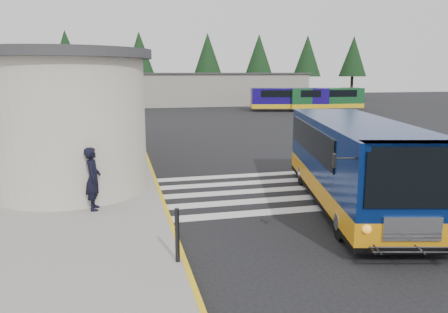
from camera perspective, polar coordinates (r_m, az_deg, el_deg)
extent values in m
plane|color=black|center=(16.69, 5.40, -3.68)|extent=(140.00, 140.00, 0.00)
cube|color=gray|center=(20.04, -23.92, -1.90)|extent=(10.00, 34.00, 0.15)
cube|color=yellow|center=(19.74, -9.65, -1.27)|extent=(0.12, 34.00, 0.16)
cylinder|color=beige|center=(15.95, -19.64, 3.84)|extent=(5.20, 5.20, 4.50)
cylinder|color=#38383A|center=(15.87, -20.21, 12.46)|extent=(5.80, 5.80, 0.30)
cube|color=black|center=(20.51, -16.75, 2.20)|extent=(0.08, 1.20, 2.20)
cube|color=#38383A|center=(20.34, -15.59, 5.88)|extent=(1.20, 1.80, 0.12)
cube|color=silver|center=(13.64, 7.80, -7.05)|extent=(8.00, 0.55, 0.01)
cube|color=silver|center=(14.72, 6.09, -5.67)|extent=(8.00, 0.55, 0.01)
cube|color=silver|center=(15.81, 4.63, -4.48)|extent=(8.00, 0.55, 0.01)
cube|color=silver|center=(16.91, 3.36, -3.44)|extent=(8.00, 0.55, 0.01)
cube|color=silver|center=(18.03, 2.25, -2.52)|extent=(8.00, 0.55, 0.01)
cube|color=gray|center=(58.41, -2.47, 8.73)|extent=(26.00, 8.00, 4.00)
cube|color=#38383A|center=(58.37, -2.49, 10.79)|extent=(26.40, 8.40, 0.20)
cylinder|color=black|center=(65.65, -19.66, 8.17)|extent=(0.44, 0.44, 3.60)
cone|color=black|center=(65.66, -19.95, 12.53)|extent=(4.40, 4.40, 6.40)
cylinder|color=black|center=(65.39, -10.83, 8.60)|extent=(0.44, 0.44, 3.60)
cone|color=black|center=(65.40, -10.99, 12.98)|extent=(4.40, 4.40, 6.40)
cylinder|color=black|center=(66.65, -2.11, 8.82)|extent=(0.44, 0.44, 3.60)
cone|color=black|center=(66.66, -2.15, 13.12)|extent=(4.40, 4.40, 6.40)
cylinder|color=black|center=(68.70, 4.52, 8.86)|extent=(0.44, 0.44, 3.60)
cone|color=black|center=(68.71, 4.58, 13.03)|extent=(4.40, 4.40, 6.40)
cylinder|color=black|center=(71.58, 10.69, 8.79)|extent=(0.44, 0.44, 3.60)
cone|color=black|center=(71.59, 10.83, 12.79)|extent=(4.40, 4.40, 6.40)
cylinder|color=black|center=(75.22, 16.32, 8.63)|extent=(0.44, 0.44, 3.60)
cone|color=black|center=(75.22, 16.53, 12.44)|extent=(4.40, 4.40, 6.40)
cube|color=#061A50|center=(14.35, 16.61, -0.11)|extent=(4.50, 9.24, 2.33)
cube|color=orange|center=(14.54, 16.42, -3.54)|extent=(4.54, 9.28, 0.55)
cube|color=black|center=(14.62, 16.35, -4.78)|extent=(4.53, 9.26, 0.22)
cube|color=black|center=(10.17, 23.82, -2.86)|extent=(2.13, 0.57, 1.24)
cube|color=silver|center=(10.45, 23.39, -8.69)|extent=(1.26, 0.36, 0.54)
cube|color=black|center=(14.73, 11.14, 2.27)|extent=(1.58, 6.36, 0.89)
cube|color=black|center=(15.41, 20.36, 2.17)|extent=(1.58, 6.36, 0.89)
cylinder|color=black|center=(11.56, 15.26, -8.22)|extent=(0.51, 0.99, 0.95)
cylinder|color=black|center=(12.31, 25.18, -7.71)|extent=(0.51, 0.99, 0.95)
cylinder|color=black|center=(16.77, 10.36, -2.07)|extent=(0.51, 0.99, 0.95)
cylinder|color=black|center=(17.29, 17.48, -2.01)|extent=(0.51, 0.99, 0.95)
cube|color=black|center=(9.67, 14.18, -0.52)|extent=(0.09, 0.18, 0.30)
imported|color=black|center=(13.51, -16.73, -2.79)|extent=(0.47, 0.70, 1.89)
imported|color=black|center=(15.13, -18.55, -1.52)|extent=(1.07, 1.14, 1.86)
cylinder|color=black|center=(9.57, -6.13, -10.19)|extent=(0.10, 0.10, 1.20)
cube|color=#150862|center=(49.41, 8.50, 7.59)|extent=(8.70, 4.08, 2.15)
cube|color=yellow|center=(49.47, 8.47, 6.58)|extent=(8.74, 4.11, 0.47)
cube|color=black|center=(49.39, 8.51, 8.18)|extent=(6.89, 3.73, 0.75)
cube|color=#134923|center=(50.55, 13.01, 7.50)|extent=(8.50, 2.74, 2.15)
cube|color=yellow|center=(50.60, 12.97, 6.52)|extent=(8.53, 2.77, 0.47)
cube|color=black|center=(50.52, 13.04, 8.08)|extent=(6.64, 2.69, 0.75)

